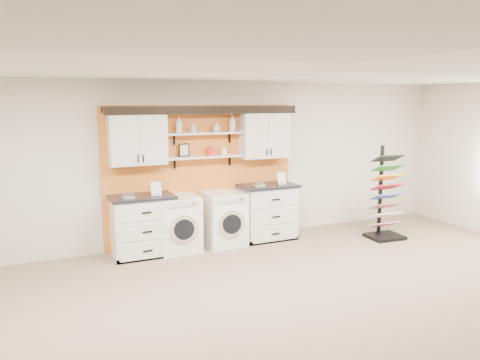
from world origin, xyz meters
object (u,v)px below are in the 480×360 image
washer (178,224)px  sample_rack (385,209)px  base_cabinet_left (143,226)px  base_cabinet_right (268,212)px  dryer (224,219)px

washer → sample_rack: size_ratio=0.55×
base_cabinet_left → sample_rack: 4.30m
washer → sample_rack: sample_rack is taller
base_cabinet_right → washer: base_cabinet_right is taller
dryer → sample_rack: (2.81, -0.83, 0.07)m
dryer → sample_rack: bearing=-16.5°
base_cabinet_right → washer: bearing=-179.9°
base_cabinet_left → base_cabinet_right: 2.26m
base_cabinet_right → sample_rack: size_ratio=0.61×
base_cabinet_left → washer: bearing=-0.3°
dryer → sample_rack: 2.93m
base_cabinet_left → sample_rack: (4.21, -0.84, 0.04)m
base_cabinet_left → base_cabinet_right: base_cabinet_right is taller
base_cabinet_right → sample_rack: bearing=-23.1°
washer → dryer: (0.83, 0.00, -0.00)m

